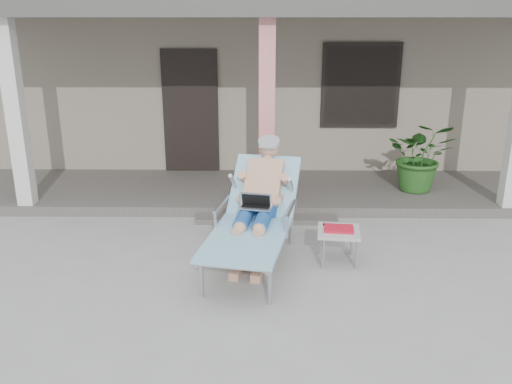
{
  "coord_description": "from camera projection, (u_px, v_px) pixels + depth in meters",
  "views": [
    {
      "loc": [
        -0.05,
        -5.31,
        2.79
      ],
      "look_at": [
        -0.13,
        0.6,
        0.85
      ],
      "focal_mm": 38.0,
      "sensor_mm": 36.0,
      "label": 1
    }
  ],
  "objects": [
    {
      "name": "side_table",
      "position": [
        339.0,
        233.0,
        6.32
      ],
      "size": [
        0.53,
        0.53,
        0.43
      ],
      "rotation": [
        0.0,
        0.0,
        -0.11
      ],
      "color": "#B7B8B3",
      "rests_on": "ground"
    },
    {
      "name": "porch_deck",
      "position": [
        266.0,
        191.0,
        8.74
      ],
      "size": [
        10.0,
        2.0,
        0.15
      ],
      "primitive_type": "cube",
      "color": "#605B56",
      "rests_on": "ground"
    },
    {
      "name": "ground",
      "position": [
        267.0,
        283.0,
        5.92
      ],
      "size": [
        60.0,
        60.0,
        0.0
      ],
      "primitive_type": "plane",
      "color": "#9E9E99",
      "rests_on": "ground"
    },
    {
      "name": "porch_overhang",
      "position": [
        267.0,
        15.0,
        7.85
      ],
      "size": [
        10.0,
        2.3,
        2.85
      ],
      "color": "silver",
      "rests_on": "porch_deck"
    },
    {
      "name": "house",
      "position": [
        266.0,
        70.0,
        11.57
      ],
      "size": [
        10.4,
        5.4,
        3.3
      ],
      "color": "gray",
      "rests_on": "ground"
    },
    {
      "name": "porch_step",
      "position": [
        266.0,
        219.0,
        7.66
      ],
      "size": [
        2.0,
        0.3,
        0.07
      ],
      "primitive_type": "cube",
      "color": "#605B56",
      "rests_on": "ground"
    },
    {
      "name": "lounger",
      "position": [
        257.0,
        188.0,
        6.3
      ],
      "size": [
        1.21,
        2.26,
        1.42
      ],
      "rotation": [
        0.0,
        0.0,
        -0.19
      ],
      "color": "#B7B7BC",
      "rests_on": "ground"
    },
    {
      "name": "potted_palm",
      "position": [
        421.0,
        156.0,
        8.39
      ],
      "size": [
        1.18,
        1.08,
        1.11
      ],
      "primitive_type": "imported",
      "rotation": [
        0.0,
        0.0,
        -0.25
      ],
      "color": "#26591E",
      "rests_on": "porch_deck"
    }
  ]
}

